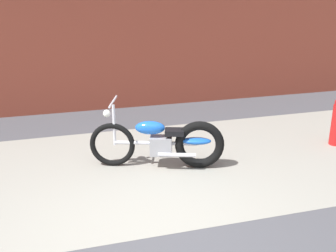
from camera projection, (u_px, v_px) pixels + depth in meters
ground_plane at (157, 237)px, 4.44m from camera, size 80.00×80.00×0.00m
sidewalk_slab at (127, 170)px, 6.03m from camera, size 36.00×3.50×0.01m
brick_building_wall at (93, 2)px, 8.41m from camera, size 36.00×0.50×4.53m
motorcycle_blue at (166, 142)px, 6.02m from camera, size 1.93×0.87×1.03m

